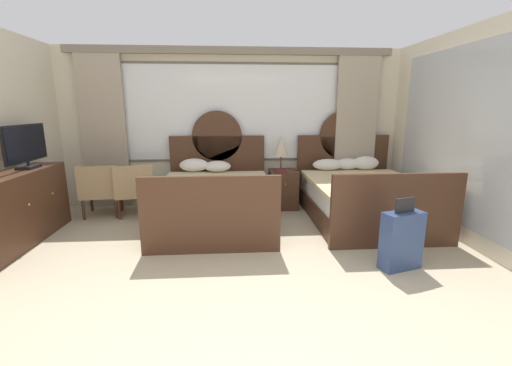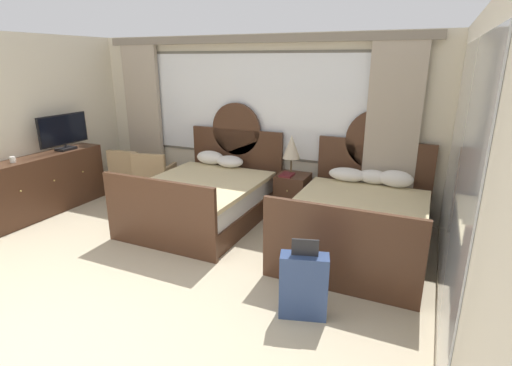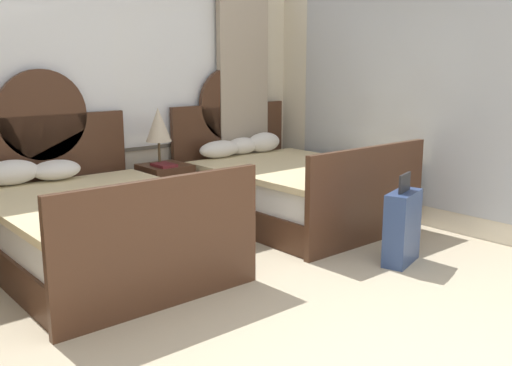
{
  "view_description": "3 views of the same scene",
  "coord_description": "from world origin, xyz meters",
  "views": [
    {
      "loc": [
        -0.01,
        -1.77,
        1.71
      ],
      "look_at": [
        0.3,
        2.62,
        0.72
      ],
      "focal_mm": 23.65,
      "sensor_mm": 36.0,
      "label": 1
    },
    {
      "loc": [
        2.69,
        -1.59,
        2.32
      ],
      "look_at": [
        0.83,
        2.5,
        0.9
      ],
      "focal_mm": 27.48,
      "sensor_mm": 36.0,
      "label": 2
    },
    {
      "loc": [
        -2.23,
        -1.29,
        1.72
      ],
      "look_at": [
        0.74,
        2.21,
        0.74
      ],
      "focal_mm": 39.96,
      "sensor_mm": 36.0,
      "label": 3
    }
  ],
  "objects": [
    {
      "name": "wall_back_window",
      "position": [
        0.0,
        4.24,
        1.42
      ],
      "size": [
        5.88,
        0.22,
        2.7
      ],
      "color": "beige",
      "rests_on": "ground_plane"
    },
    {
      "name": "bed_near_window",
      "position": [
        -0.28,
        3.13,
        0.36
      ],
      "size": [
        1.65,
        2.19,
        1.65
      ],
      "color": "#472B1C",
      "rests_on": "ground_plane"
    },
    {
      "name": "ground_plane",
      "position": [
        0.0,
        0.0,
        0.0
      ],
      "size": [
        24.0,
        24.0,
        0.0
      ],
      "primitive_type": "plane",
      "color": "#BCAD8E"
    },
    {
      "name": "dresser_minibar",
      "position": [
        -2.72,
        2.34,
        0.46
      ],
      "size": [
        0.46,
        2.0,
        0.92
      ],
      "color": "#472B1C",
      "rests_on": "ground_plane"
    },
    {
      "name": "tv_flatscreen",
      "position": [
        -2.7,
        2.8,
        1.21
      ],
      "size": [
        0.2,
        0.89,
        0.57
      ],
      "color": "black",
      "rests_on": "dresser_minibar"
    },
    {
      "name": "armchair_by_window_left",
      "position": [
        -1.58,
        3.56,
        0.46
      ],
      "size": [
        0.7,
        0.7,
        0.84
      ],
      "color": "tan",
      "rests_on": "ground_plane"
    },
    {
      "name": "suitcase_on_floor",
      "position": [
        1.78,
        1.48,
        0.32
      ],
      "size": [
        0.48,
        0.31,
        0.79
      ],
      "color": "navy",
      "rests_on": "ground_plane"
    },
    {
      "name": "wall_right_mirror",
      "position": [
        2.97,
        1.85,
        1.35
      ],
      "size": [
        0.08,
        4.84,
        2.7
      ],
      "color": "beige",
      "rests_on": "ground_plane"
    },
    {
      "name": "book_on_nightstand",
      "position": [
        0.78,
        3.73,
        0.67
      ],
      "size": [
        0.18,
        0.26,
        0.03
      ],
      "color": "maroon",
      "rests_on": "nightstand_between_beds"
    },
    {
      "name": "armchair_by_window_centre",
      "position": [
        -2.1,
        3.56,
        0.46
      ],
      "size": [
        0.65,
        0.65,
        0.84
      ],
      "color": "tan",
      "rests_on": "ground_plane"
    },
    {
      "name": "bed_near_mirror",
      "position": [
        1.97,
        3.13,
        0.36
      ],
      "size": [
        1.65,
        2.19,
        1.65
      ],
      "color": "#472B1C",
      "rests_on": "ground_plane"
    },
    {
      "name": "nightstand_between_beds",
      "position": [
        0.85,
        3.82,
        0.33
      ],
      "size": [
        0.47,
        0.49,
        0.66
      ],
      "color": "#472B1C",
      "rests_on": "ground_plane"
    },
    {
      "name": "cup_on_dresser",
      "position": [
        -2.7,
        1.9,
        0.96
      ],
      "size": [
        0.11,
        0.08,
        0.09
      ],
      "color": "white",
      "rests_on": "dresser_minibar"
    },
    {
      "name": "table_lamp_on_nightstand",
      "position": [
        0.8,
        3.84,
        1.07
      ],
      "size": [
        0.27,
        0.27,
        0.6
      ],
      "color": "brown",
      "rests_on": "nightstand_between_beds"
    }
  ]
}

